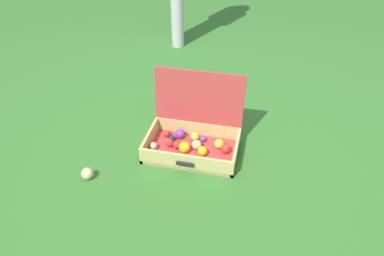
% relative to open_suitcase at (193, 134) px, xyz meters
% --- Properties ---
extents(ground_plane, '(16.00, 16.00, 0.00)m').
position_rel_open_suitcase_xyz_m(ground_plane, '(0.01, -0.07, -0.11)').
color(ground_plane, '#336B28').
extents(open_suitcase, '(0.60, 0.44, 0.49)m').
position_rel_open_suitcase_xyz_m(open_suitcase, '(0.00, 0.00, 0.00)').
color(open_suitcase, '#B23838').
rests_on(open_suitcase, ground).
extents(stray_ball_on_grass, '(0.07, 0.07, 0.07)m').
position_rel_open_suitcase_xyz_m(stray_ball_on_grass, '(-0.56, -0.43, -0.07)').
color(stray_ball_on_grass, '#D1B784').
rests_on(stray_ball_on_grass, ground).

